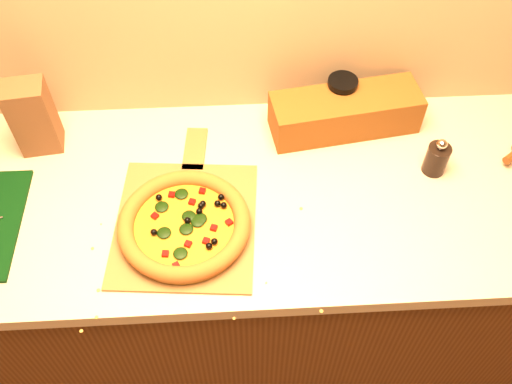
# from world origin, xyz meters

# --- Properties ---
(cabinet) EXTENTS (2.80, 0.65, 0.86)m
(cabinet) POSITION_xyz_m (0.00, 1.43, 0.43)
(cabinet) COLOR #49250F
(cabinet) RESTS_ON ground
(countertop) EXTENTS (2.84, 0.68, 0.04)m
(countertop) POSITION_xyz_m (0.00, 1.43, 0.88)
(countertop) COLOR beige
(countertop) RESTS_ON cabinet
(pizza_peel) EXTENTS (0.38, 0.54, 0.01)m
(pizza_peel) POSITION_xyz_m (-0.13, 1.34, 0.90)
(pizza_peel) COLOR brown
(pizza_peel) RESTS_ON countertop
(pizza) EXTENTS (0.33, 0.33, 0.05)m
(pizza) POSITION_xyz_m (-0.13, 1.31, 0.93)
(pizza) COLOR gold
(pizza) RESTS_ON pizza_peel
(bottle_cap) EXTENTS (0.04, 0.04, 0.01)m
(bottle_cap) POSITION_xyz_m (-0.57, 1.25, 0.90)
(bottle_cap) COLOR black
(bottle_cap) RESTS_ON countertop
(pepper_grinder) EXTENTS (0.06, 0.06, 0.12)m
(pepper_grinder) POSITION_xyz_m (0.53, 1.47, 0.95)
(pepper_grinder) COLOR black
(pepper_grinder) RESTS_ON countertop
(bread_bag) EXTENTS (0.43, 0.19, 0.11)m
(bread_bag) POSITION_xyz_m (0.32, 1.64, 0.96)
(bread_bag) COLOR brown
(bread_bag) RESTS_ON countertop
(paper_bag) EXTENTS (0.12, 0.10, 0.21)m
(paper_bag) POSITION_xyz_m (-0.53, 1.62, 1.01)
(paper_bag) COLOR brown
(paper_bag) RESTS_ON countertop
(dark_jar) EXTENTS (0.08, 0.08, 0.13)m
(dark_jar) POSITION_xyz_m (0.31, 1.69, 0.97)
(dark_jar) COLOR black
(dark_jar) RESTS_ON countertop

